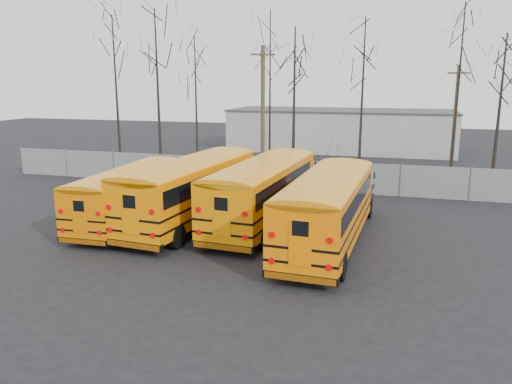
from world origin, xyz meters
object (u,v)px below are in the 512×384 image
(utility_pole_right, at_px, (454,124))
(bus_b, at_px, (193,185))
(bus_c, at_px, (264,187))
(bus_d, at_px, (329,203))
(utility_pole_left, at_px, (263,112))
(bus_a, at_px, (131,190))

(utility_pole_right, bearing_deg, bus_b, -135.92)
(bus_c, bearing_deg, utility_pole_right, 57.81)
(bus_c, distance_m, bus_d, 4.26)
(bus_b, distance_m, utility_pole_left, 12.19)
(bus_c, bearing_deg, bus_a, -162.99)
(bus_c, height_order, bus_d, bus_c)
(bus_a, distance_m, bus_c, 6.70)
(bus_b, xyz_separation_m, utility_pole_right, (13.34, 14.18, 2.18))
(bus_a, relative_size, utility_pole_right, 1.27)
(bus_d, distance_m, utility_pole_left, 15.32)
(bus_c, bearing_deg, bus_d, -30.08)
(bus_c, xyz_separation_m, utility_pole_right, (9.86, 13.45, 2.21))
(bus_c, bearing_deg, utility_pole_left, 109.65)
(bus_b, bearing_deg, bus_c, 17.29)
(bus_d, bearing_deg, bus_b, 169.47)
(utility_pole_right, bearing_deg, utility_pole_left, -172.42)
(bus_b, relative_size, utility_pole_right, 1.51)
(bus_d, xyz_separation_m, utility_pole_right, (6.34, 15.84, 2.24))
(utility_pole_left, bearing_deg, utility_pole_right, -13.04)
(bus_c, xyz_separation_m, utility_pole_left, (-3.10, 11.11, 2.90))
(bus_a, bearing_deg, bus_d, -7.15)
(bus_d, distance_m, utility_pole_right, 17.21)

